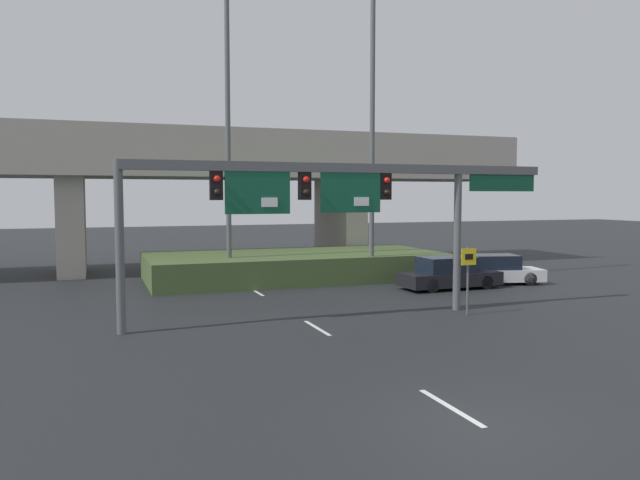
{
  "coord_description": "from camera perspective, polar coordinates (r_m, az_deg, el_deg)",
  "views": [
    {
      "loc": [
        -6.76,
        -9.95,
        4.33
      ],
      "look_at": [
        0.0,
        8.76,
        2.91
      ],
      "focal_mm": 35.0,
      "sensor_mm": 36.0,
      "label": 1
    }
  ],
  "objects": [
    {
      "name": "grass_embankment",
      "position": [
        32.6,
        -2.33,
        -2.37
      ],
      "size": [
        15.06,
        6.86,
        1.34
      ],
      "color": "#42562D",
      "rests_on": "ground"
    },
    {
      "name": "parked_sedan_mid_right",
      "position": [
        31.88,
        15.75,
        -2.68
      ],
      "size": [
        4.66,
        2.79,
        1.43
      ],
      "rotation": [
        0.0,
        0.0,
        -0.25
      ],
      "color": "silver",
      "rests_on": "ground"
    },
    {
      "name": "highway_light_pole_far",
      "position": [
        30.52,
        -8.43,
        10.87
      ],
      "size": [
        0.7,
        0.36,
        15.16
      ],
      "color": "#515456",
      "rests_on": "ground"
    },
    {
      "name": "speed_limit_sign",
      "position": [
        23.12,
        13.39,
        -2.76
      ],
      "size": [
        0.6,
        0.11,
        2.48
      ],
      "color": "#4C4C4C",
      "rests_on": "ground"
    },
    {
      "name": "signal_gantry",
      "position": [
        21.7,
        1.37,
        4.39
      ],
      "size": [
        15.76,
        0.44,
        5.45
      ],
      "color": "#515456",
      "rests_on": "ground"
    },
    {
      "name": "ground_plane",
      "position": [
        12.79,
        14.01,
        -15.85
      ],
      "size": [
        160.0,
        160.0,
        0.0
      ],
      "primitive_type": "plane",
      "color": "black"
    },
    {
      "name": "highway_light_pole_near",
      "position": [
        31.15,
        4.82,
        13.24
      ],
      "size": [
        0.7,
        0.36,
        17.82
      ],
      "color": "#515456",
      "rests_on": "ground"
    },
    {
      "name": "overpass_bridge",
      "position": [
        37.66,
        -9.58,
        6.19
      ],
      "size": [
        37.56,
        7.17,
        8.05
      ],
      "color": "#A39E93",
      "rests_on": "ground"
    },
    {
      "name": "parked_sedan_near_right",
      "position": [
        29.64,
        11.68,
        -3.06
      ],
      "size": [
        4.78,
        1.99,
        1.49
      ],
      "rotation": [
        0.0,
        0.0,
        0.04
      ],
      "color": "black",
      "rests_on": "ground"
    },
    {
      "name": "lane_markings",
      "position": [
        24.41,
        -3.49,
        -6.14
      ],
      "size": [
        0.14,
        43.13,
        0.01
      ],
      "color": "silver",
      "rests_on": "ground"
    }
  ]
}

